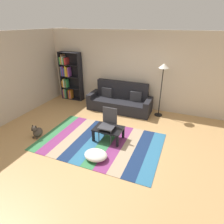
{
  "coord_description": "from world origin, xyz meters",
  "views": [
    {
      "loc": [
        1.77,
        -4.0,
        2.93
      ],
      "look_at": [
        -0.05,
        0.45,
        0.65
      ],
      "focal_mm": 30.61,
      "sensor_mm": 36.0,
      "label": 1
    }
  ],
  "objects_px": {
    "bookshelf": "(69,77)",
    "folding_chair": "(108,122)",
    "dog": "(37,132)",
    "pouf": "(96,155)",
    "couch": "(120,101)",
    "coffee_table": "(108,130)",
    "standing_lamp": "(163,73)",
    "tv_remote": "(109,127)"
  },
  "relations": [
    {
      "from": "tv_remote",
      "to": "couch",
      "type": "bearing_deg",
      "value": 131.63
    },
    {
      "from": "dog",
      "to": "tv_remote",
      "type": "distance_m",
      "value": 2.03
    },
    {
      "from": "dog",
      "to": "folding_chair",
      "type": "distance_m",
      "value": 2.03
    },
    {
      "from": "coffee_table",
      "to": "standing_lamp",
      "type": "bearing_deg",
      "value": 63.89
    },
    {
      "from": "pouf",
      "to": "dog",
      "type": "height_order",
      "value": "dog"
    },
    {
      "from": "pouf",
      "to": "tv_remote",
      "type": "xyz_separation_m",
      "value": [
        -0.03,
        0.89,
        0.27
      ]
    },
    {
      "from": "coffee_table",
      "to": "standing_lamp",
      "type": "xyz_separation_m",
      "value": [
        1.0,
        2.04,
        1.17
      ]
    },
    {
      "from": "bookshelf",
      "to": "pouf",
      "type": "height_order",
      "value": "bookshelf"
    },
    {
      "from": "tv_remote",
      "to": "folding_chair",
      "type": "height_order",
      "value": "folding_chair"
    },
    {
      "from": "dog",
      "to": "standing_lamp",
      "type": "distance_m",
      "value": 4.15
    },
    {
      "from": "couch",
      "to": "dog",
      "type": "xyz_separation_m",
      "value": [
        -1.5,
        -2.59,
        -0.18
      ]
    },
    {
      "from": "couch",
      "to": "bookshelf",
      "type": "distance_m",
      "value": 2.39
    },
    {
      "from": "pouf",
      "to": "bookshelf",
      "type": "bearing_deg",
      "value": 131.33
    },
    {
      "from": "dog",
      "to": "standing_lamp",
      "type": "xyz_separation_m",
      "value": [
        2.89,
        2.66,
        1.32
      ]
    },
    {
      "from": "couch",
      "to": "coffee_table",
      "type": "relative_size",
      "value": 2.94
    },
    {
      "from": "pouf",
      "to": "standing_lamp",
      "type": "height_order",
      "value": "standing_lamp"
    },
    {
      "from": "bookshelf",
      "to": "tv_remote",
      "type": "height_order",
      "value": "bookshelf"
    },
    {
      "from": "pouf",
      "to": "folding_chair",
      "type": "bearing_deg",
      "value": 93.58
    },
    {
      "from": "bookshelf",
      "to": "tv_remote",
      "type": "xyz_separation_m",
      "value": [
        2.71,
        -2.22,
        -0.54
      ]
    },
    {
      "from": "coffee_table",
      "to": "pouf",
      "type": "xyz_separation_m",
      "value": [
        0.04,
        -0.86,
        -0.2
      ]
    },
    {
      "from": "bookshelf",
      "to": "standing_lamp",
      "type": "xyz_separation_m",
      "value": [
        3.69,
        -0.22,
        0.56
      ]
    },
    {
      "from": "couch",
      "to": "folding_chair",
      "type": "xyz_separation_m",
      "value": [
        0.38,
        -1.94,
        0.2
      ]
    },
    {
      "from": "pouf",
      "to": "tv_remote",
      "type": "bearing_deg",
      "value": 92.15
    },
    {
      "from": "dog",
      "to": "folding_chair",
      "type": "relative_size",
      "value": 0.44
    },
    {
      "from": "folding_chair",
      "to": "standing_lamp",
      "type": "bearing_deg",
      "value": 82.24
    },
    {
      "from": "coffee_table",
      "to": "dog",
      "type": "distance_m",
      "value": 2.0
    },
    {
      "from": "folding_chair",
      "to": "pouf",
      "type": "bearing_deg",
      "value": -67.41
    },
    {
      "from": "couch",
      "to": "pouf",
      "type": "xyz_separation_m",
      "value": [
        0.44,
        -2.83,
        -0.23
      ]
    },
    {
      "from": "bookshelf",
      "to": "pouf",
      "type": "bearing_deg",
      "value": -48.67
    },
    {
      "from": "pouf",
      "to": "tv_remote",
      "type": "distance_m",
      "value": 0.93
    },
    {
      "from": "dog",
      "to": "pouf",
      "type": "bearing_deg",
      "value": -7.05
    },
    {
      "from": "bookshelf",
      "to": "folding_chair",
      "type": "height_order",
      "value": "bookshelf"
    },
    {
      "from": "dog",
      "to": "folding_chair",
      "type": "bearing_deg",
      "value": 19.22
    },
    {
      "from": "couch",
      "to": "standing_lamp",
      "type": "distance_m",
      "value": 1.8
    },
    {
      "from": "coffee_table",
      "to": "dog",
      "type": "bearing_deg",
      "value": -161.84
    },
    {
      "from": "tv_remote",
      "to": "folding_chair",
      "type": "xyz_separation_m",
      "value": [
        -0.02,
        0.0,
        0.16
      ]
    },
    {
      "from": "dog",
      "to": "tv_remote",
      "type": "height_order",
      "value": "dog"
    },
    {
      "from": "pouf",
      "to": "dog",
      "type": "relative_size",
      "value": 1.39
    },
    {
      "from": "couch",
      "to": "pouf",
      "type": "bearing_deg",
      "value": -81.24
    },
    {
      "from": "bookshelf",
      "to": "dog",
      "type": "xyz_separation_m",
      "value": [
        0.8,
        -2.88,
        -0.76
      ]
    },
    {
      "from": "couch",
      "to": "bookshelf",
      "type": "bearing_deg",
      "value": 173.01
    },
    {
      "from": "coffee_table",
      "to": "pouf",
      "type": "relative_size",
      "value": 1.39
    }
  ]
}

